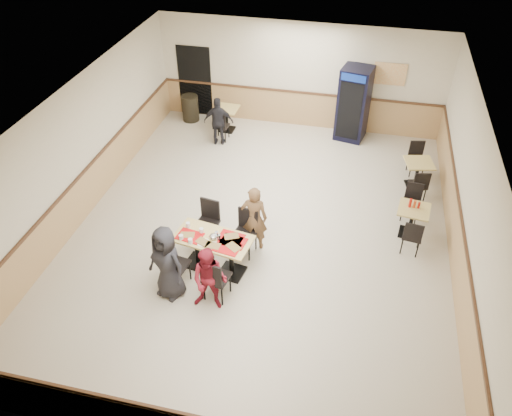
% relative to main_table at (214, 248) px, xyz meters
% --- Properties ---
extents(ground, '(10.00, 10.00, 0.00)m').
position_rel_main_table_xyz_m(ground, '(0.66, 1.31, -0.53)').
color(ground, beige).
rests_on(ground, ground).
extents(room_shell, '(10.00, 10.00, 10.00)m').
position_rel_main_table_xyz_m(room_shell, '(2.43, 3.86, 0.04)').
color(room_shell, silver).
rests_on(room_shell, ground).
extents(main_table, '(1.60, 0.98, 0.80)m').
position_rel_main_table_xyz_m(main_table, '(0.00, 0.00, 0.00)').
color(main_table, black).
rests_on(main_table, ground).
extents(main_chairs, '(1.59, 1.95, 1.02)m').
position_rel_main_table_xyz_m(main_chairs, '(-0.05, 0.01, -0.03)').
color(main_chairs, black).
rests_on(main_chairs, ground).
extents(diner_woman_left, '(0.89, 0.73, 1.57)m').
position_rel_main_table_xyz_m(diner_woman_left, '(-0.62, -0.82, 0.25)').
color(diner_woman_left, black).
rests_on(diner_woman_left, ground).
extents(diner_woman_right, '(0.67, 0.53, 1.36)m').
position_rel_main_table_xyz_m(diner_woman_right, '(0.22, -0.96, 0.15)').
color(diner_woman_right, maroon).
rests_on(diner_woman_right, ground).
extents(diner_man_opposite, '(0.58, 0.40, 1.50)m').
position_rel_main_table_xyz_m(diner_man_opposite, '(0.62, 0.82, 0.22)').
color(diner_man_opposite, brown).
rests_on(diner_man_opposite, ground).
extents(lone_diner, '(0.84, 0.45, 1.36)m').
position_rel_main_table_xyz_m(lone_diner, '(-1.28, 4.73, 0.15)').
color(lone_diner, black).
rests_on(lone_diner, ground).
extents(tabletop_clutter, '(1.39, 0.72, 0.12)m').
position_rel_main_table_xyz_m(tabletop_clutter, '(0.04, -0.06, 0.29)').
color(tabletop_clutter, '#BB0C0D').
rests_on(tabletop_clutter, main_table).
extents(side_table_near, '(0.72, 0.72, 0.69)m').
position_rel_main_table_xyz_m(side_table_near, '(3.81, 1.95, -0.08)').
color(side_table_near, black).
rests_on(side_table_near, ground).
extents(side_table_near_chair_south, '(0.46, 0.46, 0.87)m').
position_rel_main_table_xyz_m(side_table_near_chair_south, '(3.81, 1.40, -0.10)').
color(side_table_near_chair_south, black).
rests_on(side_table_near_chair_south, ground).
extents(side_table_near_chair_north, '(0.46, 0.46, 0.87)m').
position_rel_main_table_xyz_m(side_table_near_chair_north, '(3.81, 2.50, -0.10)').
color(side_table_near_chair_north, black).
rests_on(side_table_near_chair_north, ground).
extents(side_table_far, '(0.77, 0.77, 0.69)m').
position_rel_main_table_xyz_m(side_table_far, '(3.97, 3.84, -0.08)').
color(side_table_far, black).
rests_on(side_table_far, ground).
extents(side_table_far_chair_south, '(0.48, 0.48, 0.87)m').
position_rel_main_table_xyz_m(side_table_far_chair_south, '(3.97, 3.29, -0.10)').
color(side_table_far_chair_south, black).
rests_on(side_table_far_chair_south, ground).
extents(side_table_far_chair_north, '(0.48, 0.48, 0.87)m').
position_rel_main_table_xyz_m(side_table_far_chair_north, '(3.97, 4.39, -0.10)').
color(side_table_far_chair_north, black).
rests_on(side_table_far_chair_north, ground).
extents(condiment_caddy, '(0.23, 0.06, 0.20)m').
position_rel_main_table_xyz_m(condiment_caddy, '(3.78, 2.00, 0.24)').
color(condiment_caddy, '#AA140C').
rests_on(condiment_caddy, side_table_near).
extents(back_table, '(0.67, 0.67, 0.69)m').
position_rel_main_table_xyz_m(back_table, '(-1.28, 5.51, -0.07)').
color(back_table, black).
rests_on(back_table, ground).
extents(back_table_chair_lone, '(0.42, 0.42, 0.88)m').
position_rel_main_table_xyz_m(back_table_chair_lone, '(-1.28, 4.96, -0.10)').
color(back_table_chair_lone, black).
rests_on(back_table_chair_lone, ground).
extents(pepsi_cooler, '(0.91, 0.91, 2.04)m').
position_rel_main_table_xyz_m(pepsi_cooler, '(2.22, 5.91, 0.49)').
color(pepsi_cooler, black).
rests_on(pepsi_cooler, ground).
extents(trash_bin, '(0.49, 0.49, 0.77)m').
position_rel_main_table_xyz_m(trash_bin, '(-2.49, 5.86, -0.15)').
color(trash_bin, black).
rests_on(trash_bin, ground).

